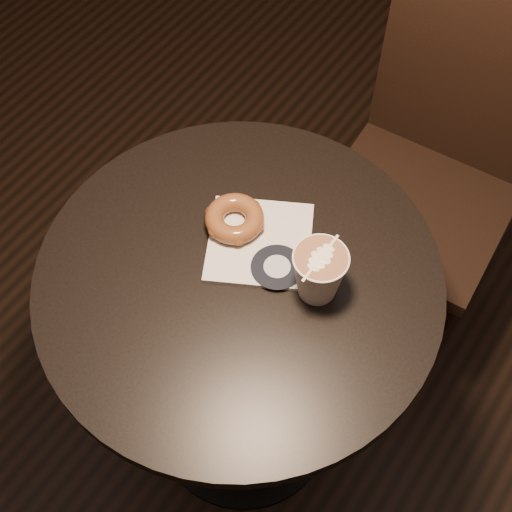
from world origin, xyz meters
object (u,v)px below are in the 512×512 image
Objects in this scene: latte_cup at (319,274)px; doughnut at (235,219)px; cafe_table at (241,327)px; chair at (441,148)px; pastry_bag at (260,242)px.

doughnut is at bearing 172.61° from latte_cup.
chair is (0.11, 0.61, 0.02)m from cafe_table.
cafe_table is at bearing -50.32° from doughnut.
doughnut is (-0.06, 0.08, 0.22)m from cafe_table.
latte_cup reaches higher than doughnut.
pastry_bag is 1.70× the size of doughnut.
chair is 0.60m from latte_cup.
latte_cup is (0.12, 0.05, 0.25)m from cafe_table.
doughnut reaches higher than cafe_table.
chair reaches higher than cafe_table.
doughnut is at bearing -112.37° from chair.
latte_cup is at bearing -37.85° from pastry_bag.
doughnut reaches higher than pastry_bag.
cafe_table is 0.62m from chair.
chair is 0.58m from pastry_bag.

